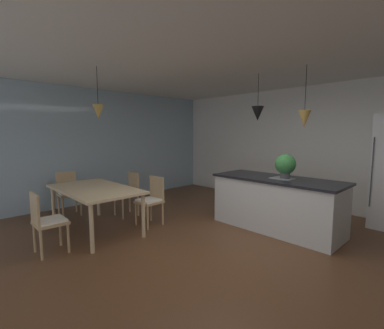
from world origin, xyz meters
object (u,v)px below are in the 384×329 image
(dining_table, at_px, (95,192))
(chair_far_left, at_px, (128,192))
(chair_far_right, at_px, (151,199))
(kitchen_island, at_px, (276,203))
(chair_window_end, at_px, (68,192))
(potted_plant_on_island, at_px, (285,165))
(chair_near_right, at_px, (46,220))

(dining_table, distance_m, chair_far_left, 0.98)
(chair_far_right, xyz_separation_m, kitchen_island, (1.69, 1.43, -0.01))
(chair_window_end, height_order, chair_far_left, same)
(potted_plant_on_island, bearing_deg, chair_near_right, -119.95)
(chair_window_end, distance_m, potted_plant_on_island, 4.23)
(chair_far_left, bearing_deg, chair_near_right, -65.32)
(chair_far_right, height_order, potted_plant_on_island, potted_plant_on_island)
(kitchen_island, bearing_deg, chair_window_end, -145.63)
(chair_near_right, distance_m, kitchen_island, 3.59)
(chair_near_right, height_order, chair_far_right, same)
(chair_window_end, bearing_deg, chair_far_left, 45.18)
(chair_window_end, relative_size, kitchen_island, 0.40)
(chair_far_right, bearing_deg, chair_far_left, 180.00)
(chair_near_right, distance_m, chair_far_left, 1.92)
(kitchen_island, bearing_deg, potted_plant_on_island, 0.00)
(chair_far_left, xyz_separation_m, potted_plant_on_island, (2.63, 1.43, 0.66))
(dining_table, relative_size, potted_plant_on_island, 4.28)
(chair_near_right, xyz_separation_m, chair_window_end, (-1.66, 0.88, 0.00))
(chair_near_right, bearing_deg, potted_plant_on_island, 60.05)
(chair_window_end, bearing_deg, potted_plant_on_island, 33.30)
(dining_table, height_order, kitchen_island, kitchen_island)
(chair_far_left, distance_m, chair_far_right, 0.80)
(dining_table, distance_m, potted_plant_on_island, 3.23)
(chair_far_left, height_order, chair_far_right, same)
(chair_near_right, height_order, potted_plant_on_island, potted_plant_on_island)
(chair_near_right, height_order, chair_far_left, same)
(dining_table, height_order, chair_window_end, chair_window_end)
(chair_far_left, distance_m, kitchen_island, 2.87)
(dining_table, xyz_separation_m, potted_plant_on_island, (2.23, 2.30, 0.46))
(chair_near_right, distance_m, potted_plant_on_island, 3.72)
(kitchen_island, height_order, potted_plant_on_island, potted_plant_on_island)
(chair_window_end, xyz_separation_m, chair_far_left, (0.86, 0.87, 0.00))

